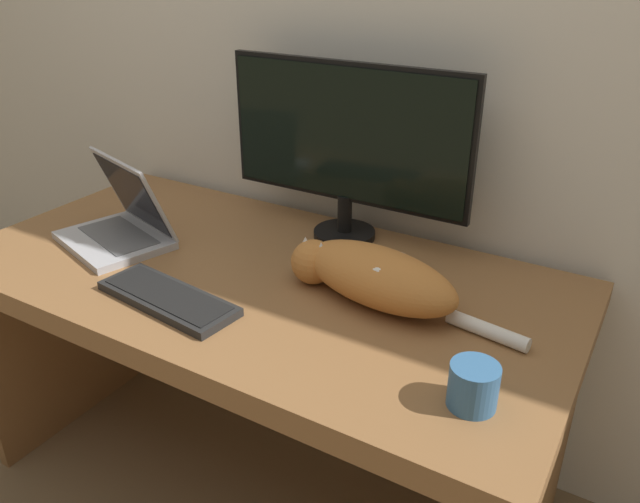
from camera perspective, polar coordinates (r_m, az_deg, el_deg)
wall_back at (r=1.78m, az=2.51°, el=21.00°), size 6.40×0.06×2.60m
desk at (r=1.65m, az=-5.59°, el=-6.29°), size 1.57×0.79×0.73m
monitor at (r=1.66m, az=2.43°, el=9.84°), size 0.69×0.17×0.48m
laptop at (r=1.79m, az=-17.80°, el=2.29°), size 0.35×0.31×0.24m
external_keyboard at (r=1.47m, az=-13.74°, el=-4.16°), size 0.37×0.17×0.02m
cat at (r=1.42m, az=4.84°, el=-2.12°), size 0.58×0.23×0.13m
coffee_mug at (r=1.15m, az=13.84°, el=-11.84°), size 0.09×0.09×0.08m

